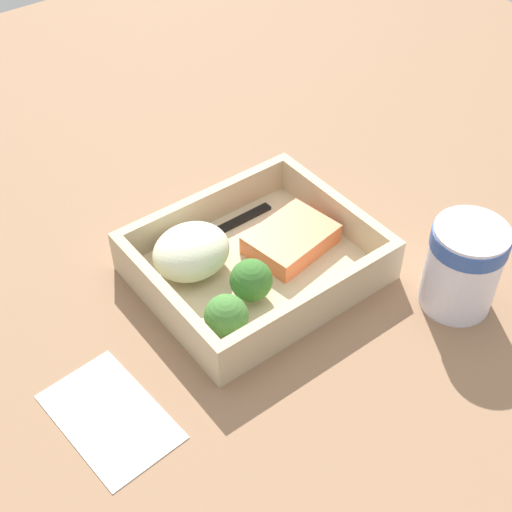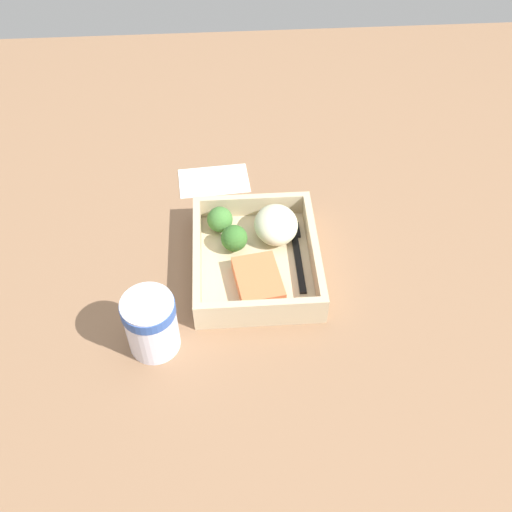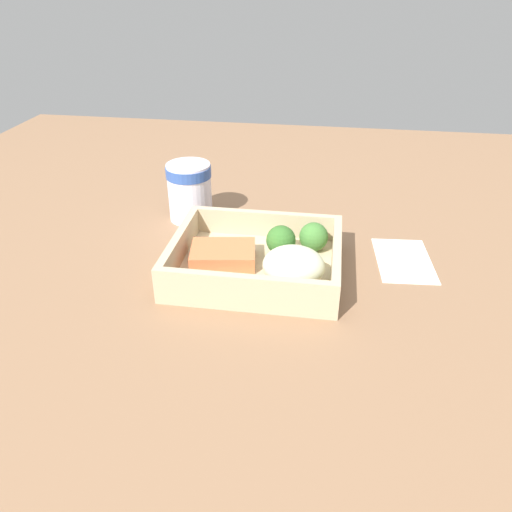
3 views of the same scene
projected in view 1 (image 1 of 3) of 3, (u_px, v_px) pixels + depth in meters
The scene contains 10 objects.
ground_plane at pixel (256, 279), 80.78cm from camera, with size 160.00×160.00×2.00cm, color #886447.
takeout_tray at pixel (256, 270), 79.67cm from camera, with size 24.64×20.63×1.20cm, color #C4AF8A.
tray_rim at pixel (256, 252), 77.82cm from camera, with size 24.64×20.63×4.15cm.
salmon_fillet at pixel (292, 240), 80.51cm from camera, with size 9.54×7.01×2.42cm, color #E67042.
mashed_potatoes at pixel (191, 252), 77.01cm from camera, with size 8.71×7.52×5.36cm, color beige.
broccoli_floret_1 at pixel (226, 316), 70.80cm from camera, with size 4.49×4.49×4.60cm.
broccoli_floret_2 at pixel (251, 281), 74.09cm from camera, with size 4.54×4.54×4.86cm.
fork at pixel (208, 236), 82.44cm from camera, with size 15.81×2.22×0.44cm.
paper_cup at pixel (464, 263), 73.08cm from camera, with size 7.89×7.89×10.28cm.
receipt_slip at pixel (110, 416), 66.36cm from camera, with size 8.34×13.41×0.24cm, color white.
Camera 1 is at (34.31, 44.79, 56.87)cm, focal length 50.00 mm.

